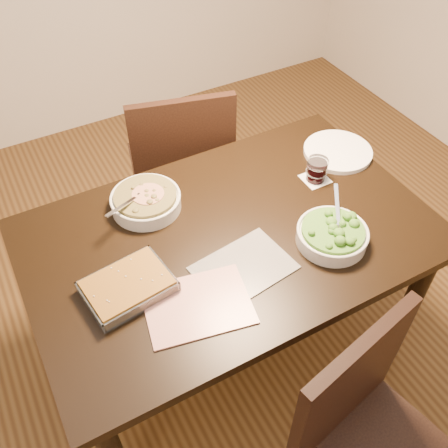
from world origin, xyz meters
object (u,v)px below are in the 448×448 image
at_px(stew_bowl, 146,200).
at_px(wine_tumbler, 317,169).
at_px(broccoli_bowl, 332,235).
at_px(dinner_plate, 338,151).
at_px(table, 231,251).
at_px(chair_near, 369,441).
at_px(baking_dish, 128,287).
at_px(chair_far, 181,165).

bearing_deg(stew_bowl, wine_tumbler, -14.73).
bearing_deg(broccoli_bowl, dinner_plate, 49.71).
bearing_deg(broccoli_bowl, table, 144.65).
bearing_deg(chair_near, stew_bowl, 92.87).
xyz_separation_m(stew_bowl, broccoli_bowl, (0.49, -0.46, -0.00)).
distance_m(baking_dish, chair_near, 0.85).
distance_m(broccoli_bowl, chair_far, 0.91).
bearing_deg(stew_bowl, baking_dish, -120.94).
height_order(stew_bowl, chair_far, chair_far).
relative_size(stew_bowl, chair_near, 0.28).
xyz_separation_m(broccoli_bowl, baking_dish, (-0.68, 0.13, -0.01)).
xyz_separation_m(table, baking_dish, (-0.40, -0.07, 0.12)).
relative_size(table, chair_near, 1.51).
bearing_deg(stew_bowl, dinner_plate, -5.47).
height_order(dinner_plate, chair_near, chair_near).
distance_m(table, wine_tumbler, 0.46).
bearing_deg(broccoli_bowl, chair_far, 101.16).
bearing_deg(chair_far, broccoli_bowl, 115.45).
distance_m(table, baking_dish, 0.42).
bearing_deg(chair_far, dinner_plate, 149.63).
distance_m(stew_bowl, chair_far, 0.57).
bearing_deg(chair_far, chair_near, 102.09).
distance_m(broccoli_bowl, wine_tumbler, 0.32).
distance_m(dinner_plate, chair_near, 1.09).
bearing_deg(dinner_plate, wine_tumbler, -153.27).
height_order(baking_dish, dinner_plate, baking_dish).
height_order(table, chair_far, chair_far).
relative_size(broccoli_bowl, dinner_plate, 0.93).
height_order(broccoli_bowl, chair_near, chair_near).
distance_m(table, chair_far, 0.68).
distance_m(table, chair_near, 0.75).
xyz_separation_m(dinner_plate, chair_far, (-0.49, 0.49, -0.23)).
height_order(broccoli_bowl, dinner_plate, broccoli_bowl).
height_order(chair_near, chair_far, chair_far).
bearing_deg(table, chair_near, -85.72).
height_order(stew_bowl, baking_dish, stew_bowl).
relative_size(table, stew_bowl, 5.37).
xyz_separation_m(dinner_plate, chair_near, (-0.54, -0.92, -0.24)).
height_order(table, wine_tumbler, wine_tumbler).
height_order(table, baking_dish, baking_dish).
relative_size(stew_bowl, broccoli_bowl, 1.01).
relative_size(stew_bowl, dinner_plate, 0.94).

